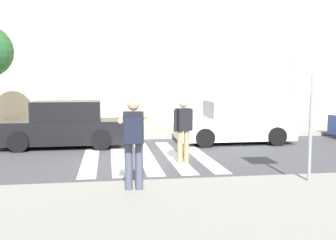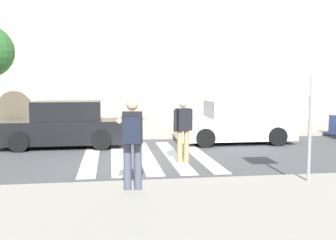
{
  "view_description": "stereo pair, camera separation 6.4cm",
  "coord_description": "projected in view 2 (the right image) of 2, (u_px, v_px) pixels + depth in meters",
  "views": [
    {
      "loc": [
        -1.1,
        -11.21,
        2.15
      ],
      "look_at": [
        0.6,
        -0.2,
        1.1
      ],
      "focal_mm": 42.0,
      "sensor_mm": 36.0,
      "label": 1
    },
    {
      "loc": [
        -1.04,
        -11.22,
        2.15
      ],
      "look_at": [
        0.6,
        -0.2,
        1.1
      ],
      "focal_mm": 42.0,
      "sensor_mm": 36.0,
      "label": 2
    }
  ],
  "objects": [
    {
      "name": "crosswalk_stripe_0",
      "position": [
        91.0,
        157.0,
        11.36
      ],
      "size": [
        0.44,
        5.2,
        0.01
      ],
      "primitive_type": "cube",
      "color": "silver",
      "rests_on": "ground"
    },
    {
      "name": "crosswalk_stripe_3",
      "position": [
        173.0,
        155.0,
        11.72
      ],
      "size": [
        0.44,
        5.2,
        0.01
      ],
      "primitive_type": "cube",
      "color": "silver",
      "rests_on": "ground"
    },
    {
      "name": "crosswalk_stripe_4",
      "position": [
        199.0,
        154.0,
        11.83
      ],
      "size": [
        0.44,
        5.2,
        0.01
      ],
      "primitive_type": "cube",
      "color": "silver",
      "rests_on": "ground"
    },
    {
      "name": "parked_car_black",
      "position": [
        65.0,
        125.0,
        13.23
      ],
      "size": [
        4.1,
        1.92,
        1.55
      ],
      "color": "black",
      "rests_on": "ground"
    },
    {
      "name": "stop_sign",
      "position": [
        311.0,
        92.0,
        7.93
      ],
      "size": [
        0.76,
        0.08,
        2.52
      ],
      "color": "gray",
      "rests_on": "sidewalk_near"
    },
    {
      "name": "sidewalk_far",
      "position": [
        134.0,
        130.0,
        17.3
      ],
      "size": [
        60.0,
        4.8,
        0.14
      ],
      "primitive_type": "cube",
      "color": "#9E998C",
      "rests_on": "ground"
    },
    {
      "name": "crosswalk_stripe_2",
      "position": [
        146.0,
        156.0,
        11.6
      ],
      "size": [
        0.44,
        5.2,
        0.01
      ],
      "primitive_type": "cube",
      "color": "silver",
      "rests_on": "ground"
    },
    {
      "name": "building_facade_far",
      "position": [
        128.0,
        60.0,
        21.32
      ],
      "size": [
        56.0,
        4.0,
        6.85
      ],
      "primitive_type": "cube",
      "color": "beige",
      "rests_on": "ground"
    },
    {
      "name": "ground_plane",
      "position": [
        147.0,
        157.0,
        11.4
      ],
      "size": [
        120.0,
        120.0,
        0.0
      ],
      "primitive_type": "plane",
      "color": "#4C4C4F"
    },
    {
      "name": "pedestrian_crossing",
      "position": [
        183.0,
        127.0,
        10.5
      ],
      "size": [
        0.55,
        0.36,
        1.72
      ],
      "color": "tan",
      "rests_on": "ground"
    },
    {
      "name": "photographer_with_backpack",
      "position": [
        132.0,
        136.0,
        7.33
      ],
      "size": [
        0.63,
        0.88,
        1.72
      ],
      "color": "#474C60",
      "rests_on": "sidewalk_near"
    },
    {
      "name": "crosswalk_stripe_1",
      "position": [
        119.0,
        157.0,
        11.48
      ],
      "size": [
        0.44,
        5.2,
        0.01
      ],
      "primitive_type": "cube",
      "color": "silver",
      "rests_on": "ground"
    },
    {
      "name": "sidewalk_near",
      "position": [
        189.0,
        238.0,
        5.29
      ],
      "size": [
        60.0,
        6.0,
        0.14
      ],
      "primitive_type": "cube",
      "color": "#9E998C",
      "rests_on": "ground"
    },
    {
      "name": "parked_car_white",
      "position": [
        235.0,
        123.0,
        14.1
      ],
      "size": [
        4.1,
        1.92,
        1.55
      ],
      "color": "white",
      "rests_on": "ground"
    }
  ]
}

